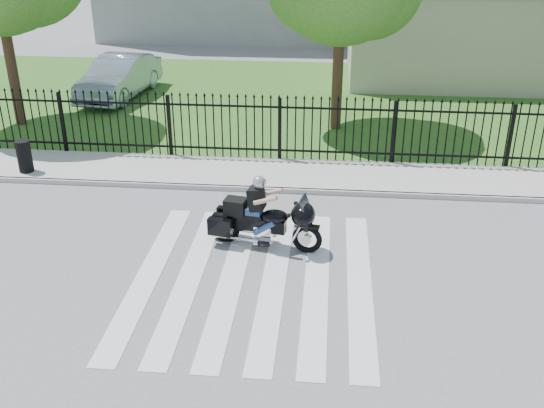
{
  "coord_description": "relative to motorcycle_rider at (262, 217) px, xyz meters",
  "views": [
    {
      "loc": [
        1.33,
        -10.12,
        6.44
      ],
      "look_at": [
        0.25,
        1.24,
        1.0
      ],
      "focal_mm": 42.0,
      "sensor_mm": 36.0,
      "label": 1
    }
  ],
  "objects": [
    {
      "name": "litter_bin",
      "position": [
        -6.47,
        3.13,
        -0.11
      ],
      "size": [
        0.42,
        0.42,
        0.83
      ],
      "primitive_type": "cylinder",
      "rotation": [
        0.0,
        0.0,
        -0.13
      ],
      "color": "black",
      "rests_on": "sidewalk"
    },
    {
      "name": "curb",
      "position": [
        -0.03,
        2.68,
        -0.59
      ],
      "size": [
        40.0,
        0.12,
        0.12
      ],
      "primitive_type": "cube",
      "color": "#ADAAA3",
      "rests_on": "ground"
    },
    {
      "name": "motorcycle_rider",
      "position": [
        0.0,
        0.0,
        0.0
      ],
      "size": [
        2.38,
        1.06,
        1.59
      ],
      "rotation": [
        0.0,
        0.0,
        -0.19
      ],
      "color": "black",
      "rests_on": "ground"
    },
    {
      "name": "iron_fence",
      "position": [
        -0.03,
        4.68,
        0.25
      ],
      "size": [
        26.0,
        0.04,
        1.8
      ],
      "color": "black",
      "rests_on": "ground"
    },
    {
      "name": "ground",
      "position": [
        -0.03,
        -1.32,
        -0.65
      ],
      "size": [
        120.0,
        120.0,
        0.0
      ],
      "primitive_type": "plane",
      "color": "slate",
      "rests_on": "ground"
    },
    {
      "name": "crosswalk",
      "position": [
        -0.03,
        -1.32,
        -0.64
      ],
      "size": [
        5.0,
        5.5,
        0.01
      ],
      "primitive_type": null,
      "color": "silver",
      "rests_on": "ground"
    },
    {
      "name": "grass_strip",
      "position": [
        -0.03,
        10.68,
        -0.64
      ],
      "size": [
        40.0,
        12.0,
        0.02
      ],
      "primitive_type": "cube",
      "color": "#2F591E",
      "rests_on": "ground"
    },
    {
      "name": "sidewalk",
      "position": [
        -0.03,
        3.68,
        -0.59
      ],
      "size": [
        40.0,
        2.0,
        0.12
      ],
      "primitive_type": "cube",
      "color": "#ADAAA3",
      "rests_on": "ground"
    },
    {
      "name": "parked_car",
      "position": [
        -6.3,
        10.48,
        0.1
      ],
      "size": [
        2.09,
        4.57,
        1.45
      ],
      "primitive_type": "imported",
      "rotation": [
        0.0,
        0.0,
        -0.13
      ],
      "color": "#8C98B0",
      "rests_on": "grass_strip"
    },
    {
      "name": "building_low",
      "position": [
        6.97,
        14.68,
        1.1
      ],
      "size": [
        10.0,
        6.0,
        3.5
      ],
      "primitive_type": "cube",
      "color": "#B9AE9A",
      "rests_on": "ground"
    }
  ]
}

